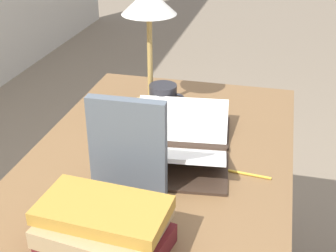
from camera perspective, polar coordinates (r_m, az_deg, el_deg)
reading_desk at (r=1.43m, az=-0.82°, el=-6.98°), size 1.12×0.75×0.74m
open_book at (r=1.37m, az=1.15°, el=-1.97°), size 0.47×0.35×0.08m
book_stack_tall at (r=1.02m, az=-7.76°, el=-12.11°), size 0.24×0.29×0.12m
book_standing_upright at (r=1.13m, az=-4.94°, el=-2.77°), size 0.03×0.19×0.26m
reading_lamp at (r=1.53m, az=-2.31°, el=13.10°), size 0.18×0.18×0.41m
coffee_mug at (r=1.58m, az=-0.55°, el=3.25°), size 0.09×0.13×0.10m
pencil at (r=1.29m, az=9.11°, el=-5.70°), size 0.02×0.15×0.01m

